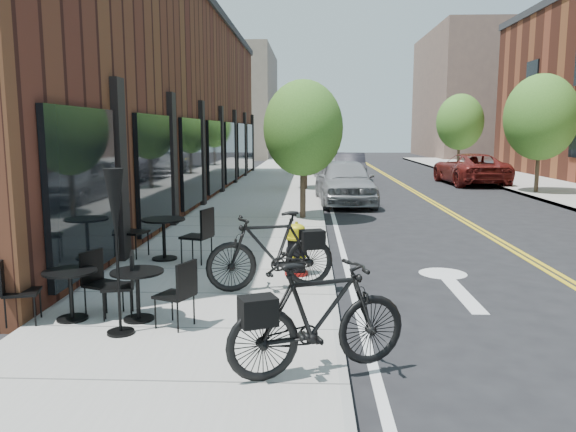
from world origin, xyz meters
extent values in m
plane|color=black|center=(0.00, 0.00, 0.00)|extent=(120.00, 120.00, 0.00)
cube|color=#9E9B93|center=(-2.00, 10.00, 0.06)|extent=(4.00, 70.00, 0.12)
cube|color=#401C14|center=(-6.50, 14.00, 3.50)|extent=(5.00, 28.00, 7.00)
cube|color=#726656|center=(-8.00, 48.00, 5.00)|extent=(8.00, 14.00, 10.00)
cube|color=brown|center=(16.00, 50.00, 6.00)|extent=(10.00, 16.00, 12.00)
cylinder|color=#382B1E|center=(-0.60, 9.00, 0.93)|extent=(0.16, 0.16, 1.61)
ellipsoid|color=#3A6C22|center=(-0.60, 9.00, 2.61)|extent=(2.20, 2.20, 2.64)
cylinder|color=#382B1E|center=(-0.60, 17.00, 0.96)|extent=(0.16, 0.16, 1.68)
ellipsoid|color=#3A6C22|center=(-0.60, 17.00, 2.72)|extent=(2.30, 2.30, 2.76)
cylinder|color=#382B1E|center=(-0.60, 25.00, 0.91)|extent=(0.16, 0.16, 1.57)
ellipsoid|color=#3A6C22|center=(-0.60, 25.00, 2.54)|extent=(2.10, 2.10, 2.52)
cylinder|color=#382B1E|center=(-0.60, 33.00, 0.98)|extent=(0.16, 0.16, 1.71)
ellipsoid|color=#3A6C22|center=(-0.60, 33.00, 2.79)|extent=(2.40, 2.40, 2.88)
cylinder|color=#382B1E|center=(8.60, 16.00, 1.03)|extent=(0.16, 0.16, 1.82)
ellipsoid|color=#3A6C22|center=(8.60, 16.00, 3.06)|extent=(2.80, 2.80, 3.36)
cylinder|color=#382B1E|center=(8.60, 28.00, 1.03)|extent=(0.16, 0.16, 1.82)
ellipsoid|color=#3A6C22|center=(8.60, 28.00, 3.06)|extent=(2.80, 2.80, 3.36)
cylinder|color=maroon|center=(-0.62, 2.64, 0.15)|extent=(0.49, 0.49, 0.06)
cylinder|color=black|center=(-0.62, 2.64, 0.45)|extent=(0.38, 0.38, 0.60)
cylinder|color=gold|center=(-0.62, 2.64, 0.76)|extent=(0.42, 0.42, 0.04)
cylinder|color=gold|center=(-0.62, 2.64, 0.83)|extent=(0.36, 0.36, 0.14)
ellipsoid|color=gold|center=(-0.62, 2.64, 0.91)|extent=(0.35, 0.35, 0.17)
cylinder|color=gold|center=(-0.62, 2.64, 1.00)|extent=(0.06, 0.06, 0.06)
imported|color=black|center=(-0.99, 1.76, 0.72)|extent=(2.08, 1.15, 1.20)
imported|color=black|center=(-0.30, -1.24, 0.70)|extent=(1.98, 1.24, 1.16)
cylinder|color=black|center=(-3.46, 0.24, 0.13)|extent=(0.48, 0.48, 0.03)
cylinder|color=black|center=(-3.46, 0.24, 0.44)|extent=(0.07, 0.07, 0.62)
cylinder|color=black|center=(-3.46, 0.24, 0.76)|extent=(0.83, 0.83, 0.03)
cylinder|color=black|center=(-2.60, 0.27, 0.13)|extent=(0.51, 0.51, 0.03)
cylinder|color=black|center=(-2.60, 0.27, 0.44)|extent=(0.07, 0.07, 0.62)
cylinder|color=black|center=(-2.60, 0.27, 0.75)|extent=(0.89, 0.89, 0.03)
cylinder|color=black|center=(-3.15, 3.70, 0.14)|extent=(0.59, 0.59, 0.03)
cylinder|color=black|center=(-3.15, 3.70, 0.50)|extent=(0.08, 0.08, 0.75)
cylinder|color=black|center=(-3.15, 3.70, 0.88)|extent=(1.02, 1.02, 0.03)
cylinder|color=black|center=(-2.67, -0.24, 0.14)|extent=(0.32, 0.32, 0.04)
cylinder|color=black|center=(-2.67, -0.24, 1.10)|extent=(0.04, 0.04, 1.92)
cone|color=black|center=(-2.67, -0.24, 1.69)|extent=(0.23, 0.23, 0.85)
imported|color=gray|center=(0.80, 12.94, 0.80)|extent=(2.15, 4.78, 1.59)
imported|color=black|center=(1.60, 22.07, 0.71)|extent=(1.62, 4.37, 1.43)
imported|color=#ADADB2|center=(0.80, 24.85, 0.67)|extent=(2.09, 4.69, 1.34)
imported|color=maroon|center=(7.22, 20.53, 0.74)|extent=(2.72, 5.43, 1.48)
camera|label=1|loc=(-0.39, -6.62, 2.54)|focal=35.00mm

